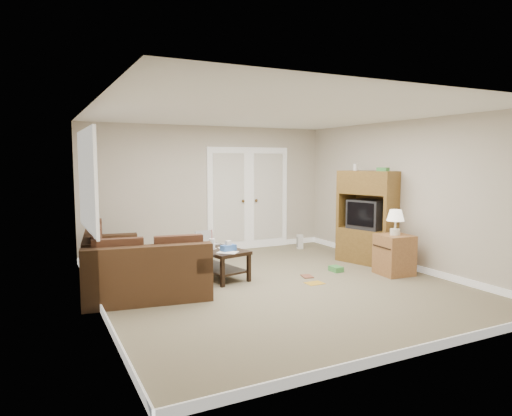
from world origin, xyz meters
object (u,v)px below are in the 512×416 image
coffee_table (215,261)px  tv_armoire (369,217)px  side_cabinet (394,251)px  sectional_sofa (127,268)px

coffee_table → tv_armoire: tv_armoire is taller
coffee_table → side_cabinet: 2.87m
coffee_table → side_cabinet: bearing=-35.9°
sectional_sofa → tv_armoire: (4.20, -0.22, 0.53)m
coffee_table → side_cabinet: size_ratio=1.18×
sectional_sofa → coffee_table: coffee_table is taller
side_cabinet → sectional_sofa: bearing=169.1°
sectional_sofa → coffee_table: 1.37m
tv_armoire → side_cabinet: bearing=-119.7°
tv_armoire → coffee_table: bearing=157.9°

